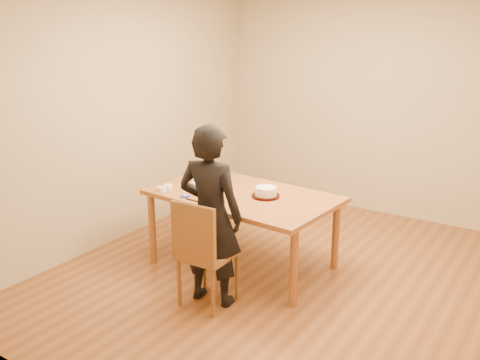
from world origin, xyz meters
The scene contains 16 objects.
room_shell centered at (0.00, 0.34, 1.35)m, with size 4.00×4.50×2.70m.
dining_table centered at (-0.46, -0.01, 0.73)m, with size 1.76×1.05×0.04m, color brown.
dining_chair centered at (-0.31, -0.79, 0.45)m, with size 0.41×0.41×0.04m, color brown.
cake_plate centered at (-0.22, 0.02, 0.76)m, with size 0.27×0.27×0.02m, color red.
cake centered at (-0.22, 0.02, 0.81)m, with size 0.21×0.21×0.07m, color white.
frosting_dome centered at (-0.22, 0.02, 0.85)m, with size 0.20×0.20×0.03m, color white.
frosting_tub centered at (-0.60, -0.40, 0.79)m, with size 0.08×0.08×0.07m, color white.
frosting_lid centered at (-0.86, -0.39, 0.76)m, with size 0.09×0.09×0.01m, color #1E1BB0.
frosting_dollop centered at (-0.86, -0.39, 0.77)m, with size 0.04×0.04×0.02m, color white.
ramekin_green centered at (-1.15, -0.38, 0.77)m, with size 0.09×0.09×0.04m, color white.
ramekin_yellow centered at (-0.98, -0.08, 0.77)m, with size 0.09×0.09×0.04m, color white.
ramekin_multi centered at (-1.16, -0.29, 0.77)m, with size 0.09×0.09×0.04m, color white.
candy_box_pink centered at (-1.21, 0.22, 0.76)m, with size 0.14×0.07×0.02m, color #D2318C.
candy_box_green centered at (-1.22, 0.23, 0.78)m, with size 0.12×0.06×0.02m, color green.
spatula centered at (-0.73, -0.44, 0.76)m, with size 0.15×0.01×0.01m, color black.
person centered at (-0.31, -0.74, 0.78)m, with size 0.57×0.37×1.57m, color black.
Camera 1 is at (2.20, -4.11, 2.35)m, focal length 40.00 mm.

